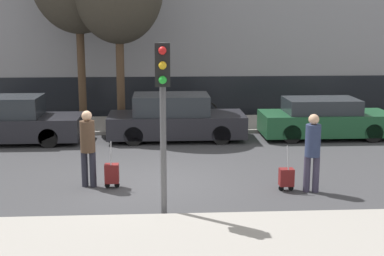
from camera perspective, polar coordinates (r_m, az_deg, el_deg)
The scene contains 12 objects.
ground_plane at distance 12.91m, azimuth -4.55°, elevation -5.76°, with size 80.00×80.00×0.00m, color #38383A.
sidewalk_near at distance 9.37m, azimuth -4.98°, elevation -12.13°, with size 28.00×2.50×0.12m.
sidewalk_far at distance 19.70m, azimuth -4.18°, elevation 0.37°, with size 28.00×3.00×0.12m.
parked_car_0 at distance 17.86m, azimuth -19.36°, elevation 0.67°, with size 4.66×1.73×1.48m.
parked_car_1 at distance 17.36m, azimuth -1.83°, elevation 1.01°, with size 4.40×1.84×1.48m.
parked_car_2 at distance 18.13m, azimuth 13.93°, elevation 0.93°, with size 4.24×1.74×1.31m.
pedestrian_left at distance 12.49m, azimuth -11.06°, elevation -1.66°, with size 0.35×0.34×1.79m.
trolley_left at distance 12.49m, azimuth -8.55°, elevation -4.82°, with size 0.34×0.29×1.10m.
pedestrian_right at distance 12.18m, azimuth 12.74°, elevation -2.09°, with size 0.35×0.34×1.78m.
trolley_right at distance 12.33m, azimuth 10.04°, elevation -5.19°, with size 0.34×0.29×1.06m.
traffic_light at distance 10.07m, azimuth -3.14°, elevation 3.59°, with size 0.28×0.47×3.39m.
parked_bicycle at distance 19.97m, azimuth 0.23°, elevation 1.81°, with size 1.77×0.06×0.96m.
Camera 1 is at (0.28, -12.35, 3.77)m, focal length 50.00 mm.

